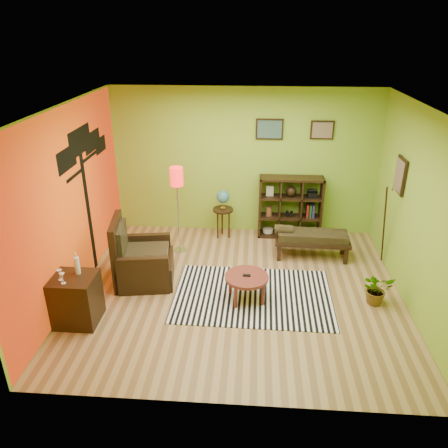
# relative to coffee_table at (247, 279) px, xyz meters

# --- Properties ---
(ground) EXTENTS (5.00, 5.00, 0.00)m
(ground) POSITION_rel_coffee_table_xyz_m (-0.13, 0.21, -0.35)
(ground) COLOR tan
(ground) RESTS_ON ground
(room_shell) EXTENTS (5.04, 4.54, 2.82)m
(room_shell) POSITION_rel_coffee_table_xyz_m (-0.22, 0.22, 1.45)
(room_shell) COLOR #8CBB30
(room_shell) RESTS_ON ground
(zebra_rug) EXTENTS (2.42, 1.66, 0.01)m
(zebra_rug) POSITION_rel_coffee_table_xyz_m (0.10, 0.09, -0.34)
(zebra_rug) COLOR white
(zebra_rug) RESTS_ON ground
(coffee_table) EXTENTS (0.65, 0.65, 0.42)m
(coffee_table) POSITION_rel_coffee_table_xyz_m (0.00, 0.00, 0.00)
(coffee_table) COLOR maroon
(coffee_table) RESTS_ON ground
(armchair) EXTENTS (1.01, 1.02, 1.08)m
(armchair) POSITION_rel_coffee_table_xyz_m (-1.71, 0.40, -0.02)
(armchair) COLOR black
(armchair) RESTS_ON ground
(side_cabinet) EXTENTS (0.60, 0.54, 1.02)m
(side_cabinet) POSITION_rel_coffee_table_xyz_m (-2.33, -0.71, 0.01)
(side_cabinet) COLOR black
(side_cabinet) RESTS_ON ground
(floor_lamp) EXTENTS (0.24, 0.24, 1.59)m
(floor_lamp) POSITION_rel_coffee_table_xyz_m (-1.25, 1.45, 0.94)
(floor_lamp) COLOR silver
(floor_lamp) RESTS_ON ground
(globe_table) EXTENTS (0.39, 0.39, 0.95)m
(globe_table) POSITION_rel_coffee_table_xyz_m (-0.51, 2.10, 0.38)
(globe_table) COLOR black
(globe_table) RESTS_ON ground
(cube_shelf) EXTENTS (1.20, 0.35, 1.20)m
(cube_shelf) POSITION_rel_coffee_table_xyz_m (0.78, 2.24, 0.25)
(cube_shelf) COLOR black
(cube_shelf) RESTS_ON ground
(bench) EXTENTS (1.33, 0.50, 0.60)m
(bench) POSITION_rel_coffee_table_xyz_m (1.08, 1.39, 0.04)
(bench) COLOR black
(bench) RESTS_ON ground
(potted_plant) EXTENTS (0.53, 0.57, 0.38)m
(potted_plant) POSITION_rel_coffee_table_xyz_m (1.92, 0.04, -0.16)
(potted_plant) COLOR #26661E
(potted_plant) RESTS_ON ground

